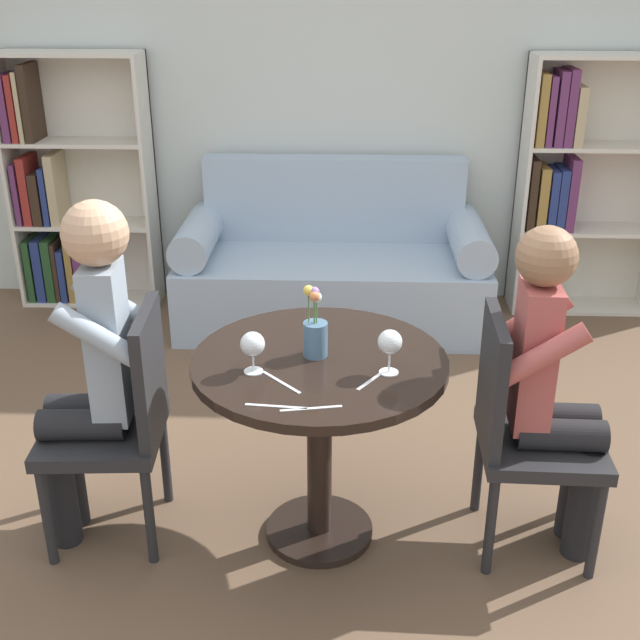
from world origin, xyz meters
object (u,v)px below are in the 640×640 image
(person_right, at_px, (554,389))
(flower_vase, at_px, (315,331))
(chair_right, at_px, (522,426))
(bookshelf_right, at_px, (571,184))
(person_left, at_px, (90,366))
(wine_glass_left, at_px, (253,345))
(chair_left, at_px, (121,417))
(couch, at_px, (333,270))
(bookshelf_left, at_px, (66,194))
(wine_glass_right, at_px, (390,343))

(person_right, xyz_separation_m, flower_vase, (-0.81, 0.04, 0.19))
(chair_right, bearing_deg, bookshelf_right, -15.46)
(bookshelf_right, distance_m, chair_right, 2.38)
(person_left, height_order, flower_vase, person_left)
(chair_right, bearing_deg, flower_vase, 89.05)
(wine_glass_left, bearing_deg, chair_left, 168.00)
(couch, height_order, bookshelf_left, bookshelf_left)
(person_right, distance_m, wine_glass_right, 0.61)
(bookshelf_right, bearing_deg, chair_left, -133.00)
(couch, height_order, chair_left, couch)
(chair_left, distance_m, person_right, 1.51)
(person_right, xyz_separation_m, wine_glass_right, (-0.57, -0.08, 0.20))
(person_right, bearing_deg, person_left, 91.42)
(bookshelf_right, relative_size, person_left, 1.17)
(bookshelf_right, xyz_separation_m, person_right, (-0.60, -2.27, -0.12))
(chair_right, xyz_separation_m, wine_glass_right, (-0.48, -0.09, 0.35))
(wine_glass_left, distance_m, wine_glass_right, 0.44)
(chair_right, xyz_separation_m, flower_vase, (-0.72, 0.03, 0.34))
(wine_glass_left, bearing_deg, couch, 84.21)
(chair_left, bearing_deg, person_right, 86.11)
(chair_left, height_order, person_right, person_right)
(couch, bearing_deg, wine_glass_right, -83.66)
(wine_glass_left, bearing_deg, flower_vase, 33.21)
(person_left, relative_size, person_right, 1.05)
(bookshelf_right, bearing_deg, wine_glass_left, -124.29)
(bookshelf_left, xyz_separation_m, bookshelf_right, (3.03, 0.00, 0.09))
(chair_left, bearing_deg, bookshelf_right, 133.54)
(bookshelf_left, relative_size, chair_left, 1.68)
(couch, xyz_separation_m, bookshelf_left, (-1.63, 0.27, 0.37))
(wine_glass_right, bearing_deg, chair_right, 10.33)
(bookshelf_right, bearing_deg, couch, -169.20)
(bookshelf_left, xyz_separation_m, flower_vase, (1.61, -2.23, 0.15))
(chair_right, bearing_deg, wine_glass_right, 101.85)
(person_left, height_order, wine_glass_right, person_left)
(person_left, distance_m, flower_vase, 0.79)
(wine_glass_left, bearing_deg, person_right, 5.29)
(couch, height_order, person_left, person_left)
(bookshelf_right, distance_m, person_right, 2.35)
(bookshelf_left, bearing_deg, person_left, -69.69)
(person_left, relative_size, wine_glass_left, 9.04)
(person_left, bearing_deg, chair_left, 92.45)
(couch, height_order, flower_vase, flower_vase)
(chair_left, relative_size, flower_vase, 3.55)
(chair_left, distance_m, wine_glass_left, 0.61)
(bookshelf_right, relative_size, wine_glass_right, 9.89)
(bookshelf_left, height_order, flower_vase, bookshelf_left)
(bookshelf_right, xyz_separation_m, chair_right, (-0.69, -2.26, -0.28))
(couch, distance_m, bookshelf_left, 1.69)
(couch, distance_m, chair_right, 2.13)
(bookshelf_left, bearing_deg, flower_vase, -54.14)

